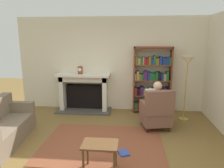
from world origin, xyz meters
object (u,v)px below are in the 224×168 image
(bookshelf, at_px, (152,81))
(seated_reader, at_px, (155,102))
(armchair_reading, at_px, (157,112))
(mantel_clock, at_px, (80,70))
(fireplace, at_px, (84,91))
(sofa_floral, at_px, (0,129))
(side_table, at_px, (100,148))
(floor_lamp, at_px, (187,66))

(bookshelf, height_order, seated_reader, bookshelf)
(bookshelf, bearing_deg, armchair_reading, -89.09)
(seated_reader, bearing_deg, mantel_clock, -37.88)
(fireplace, xyz_separation_m, armchair_reading, (1.97, -1.17, -0.16))
(seated_reader, distance_m, sofa_floral, 3.38)
(bookshelf, height_order, sofa_floral, bookshelf)
(mantel_clock, distance_m, seated_reader, 2.31)
(side_table, relative_size, floor_lamp, 0.34)
(armchair_reading, relative_size, seated_reader, 0.85)
(floor_lamp, bearing_deg, bookshelf, 146.32)
(seated_reader, xyz_separation_m, sofa_floral, (-3.17, -1.11, -0.30))
(armchair_reading, height_order, side_table, armchair_reading)
(armchair_reading, relative_size, floor_lamp, 0.58)
(sofa_floral, bearing_deg, armchair_reading, -78.52)
(sofa_floral, bearing_deg, seated_reader, -76.52)
(sofa_floral, bearing_deg, fireplace, -35.38)
(mantel_clock, relative_size, bookshelf, 0.11)
(mantel_clock, height_order, seated_reader, mantel_clock)
(mantel_clock, bearing_deg, sofa_floral, -119.17)
(mantel_clock, bearing_deg, fireplace, 52.95)
(armchair_reading, bearing_deg, fireplace, -43.34)
(bookshelf, relative_size, floor_lamp, 1.13)
(fireplace, xyz_separation_m, seated_reader, (1.94, -1.06, 0.04))
(sofa_floral, bearing_deg, side_table, -114.10)
(floor_lamp, bearing_deg, seated_reader, -145.56)
(side_table, height_order, floor_lamp, floor_lamp)
(bookshelf, bearing_deg, side_table, -109.78)
(seated_reader, relative_size, sofa_floral, 0.65)
(mantel_clock, height_order, sofa_floral, mantel_clock)
(armchair_reading, xyz_separation_m, side_table, (-1.06, -1.70, -0.02))
(seated_reader, xyz_separation_m, side_table, (-1.04, -1.82, -0.22))
(fireplace, bearing_deg, sofa_floral, -119.58)
(bookshelf, bearing_deg, sofa_floral, -145.34)
(seated_reader, bearing_deg, fireplace, -41.13)
(seated_reader, height_order, side_table, seated_reader)
(fireplace, relative_size, bookshelf, 0.83)
(fireplace, height_order, side_table, fireplace)
(seated_reader, bearing_deg, floor_lamp, -158.18)
(fireplace, bearing_deg, mantel_clock, -127.05)
(side_table, bearing_deg, floor_lamp, 52.08)
(mantel_clock, relative_size, floor_lamp, 0.13)
(mantel_clock, xyz_separation_m, sofa_floral, (-1.15, -2.06, -0.90))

